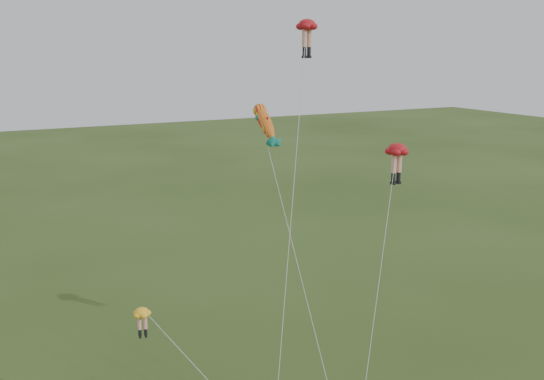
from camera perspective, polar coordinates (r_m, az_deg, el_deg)
name	(u,v)px	position (r m, az deg, el deg)	size (l,w,h in m)	color
legs_kite_red_high	(306,35)	(37.57, 3.25, 14.32)	(8.35, 10.75, 22.82)	#B3121A
legs_kite_red_mid	(396,156)	(37.40, 11.64, 3.13)	(9.17, 9.03, 15.50)	#B3121A
legs_kite_yellow	(149,321)	(33.59, -11.55, -12.02)	(6.43, 9.82, 7.59)	yellow
fish_kite	(265,123)	(38.19, -0.65, 6.31)	(2.15, 14.60, 17.94)	gold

